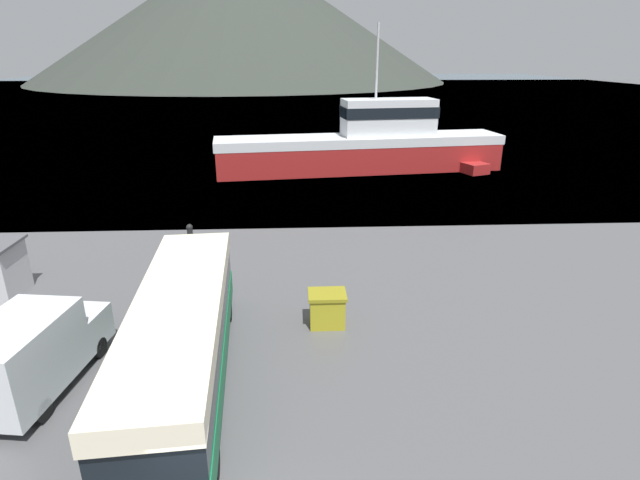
{
  "coord_description": "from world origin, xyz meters",
  "views": [
    {
      "loc": [
        1.83,
        -7.36,
        9.88
      ],
      "look_at": [
        2.84,
        13.65,
        2.0
      ],
      "focal_mm": 28.0,
      "sensor_mm": 36.0,
      "label": 1
    }
  ],
  "objects_px": {
    "storage_bin": "(327,308)",
    "fishing_boat": "(365,144)",
    "tour_bus": "(182,335)",
    "small_boat": "(459,163)",
    "delivery_van": "(32,352)"
  },
  "relations": [
    {
      "from": "storage_bin",
      "to": "tour_bus",
      "type": "bearing_deg",
      "value": -144.07
    },
    {
      "from": "small_boat",
      "to": "tour_bus",
      "type": "bearing_deg",
      "value": -142.03
    },
    {
      "from": "fishing_boat",
      "to": "storage_bin",
      "type": "height_order",
      "value": "fishing_boat"
    },
    {
      "from": "fishing_boat",
      "to": "small_boat",
      "type": "bearing_deg",
      "value": -94.11
    },
    {
      "from": "storage_bin",
      "to": "small_boat",
      "type": "relative_size",
      "value": 0.22
    },
    {
      "from": "storage_bin",
      "to": "fishing_boat",
      "type": "bearing_deg",
      "value": 79.45
    },
    {
      "from": "tour_bus",
      "to": "delivery_van",
      "type": "xyz_separation_m",
      "value": [
        -4.52,
        -0.14,
        -0.37
      ]
    },
    {
      "from": "fishing_boat",
      "to": "storage_bin",
      "type": "relative_size",
      "value": 17.68
    },
    {
      "from": "delivery_van",
      "to": "fishing_boat",
      "type": "bearing_deg",
      "value": 72.73
    },
    {
      "from": "fishing_boat",
      "to": "storage_bin",
      "type": "distance_m",
      "value": 27.55
    },
    {
      "from": "fishing_boat",
      "to": "small_boat",
      "type": "xyz_separation_m",
      "value": [
        8.76,
        0.46,
        -1.9
      ]
    },
    {
      "from": "tour_bus",
      "to": "fishing_boat",
      "type": "xyz_separation_m",
      "value": [
        9.75,
        30.46,
        0.63
      ]
    },
    {
      "from": "small_boat",
      "to": "storage_bin",
      "type": "bearing_deg",
      "value": -137.76
    },
    {
      "from": "tour_bus",
      "to": "fishing_boat",
      "type": "height_order",
      "value": "fishing_boat"
    },
    {
      "from": "fishing_boat",
      "to": "storage_bin",
      "type": "bearing_deg",
      "value": 162.32
    }
  ]
}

